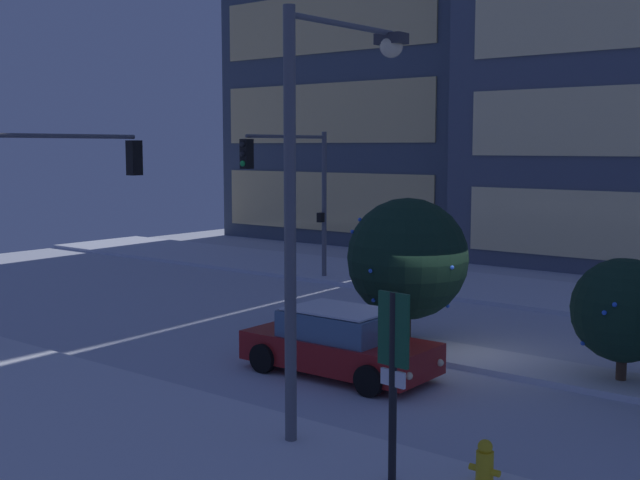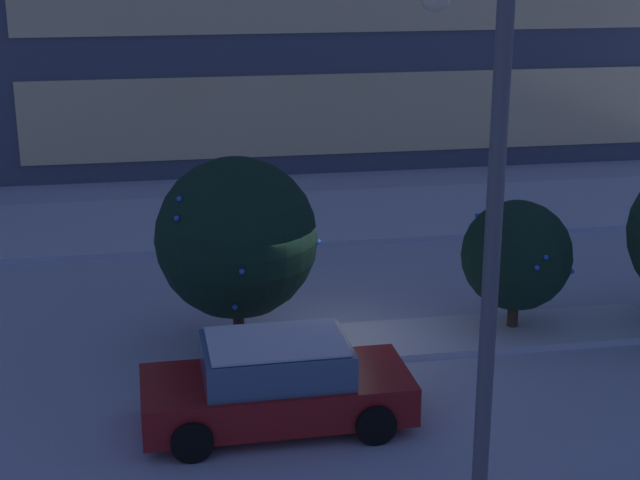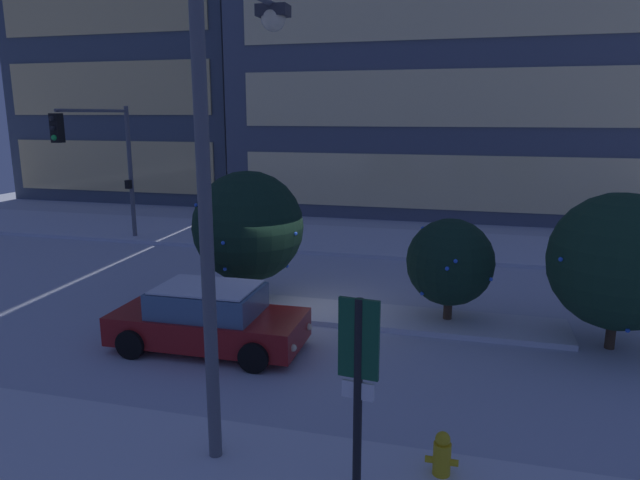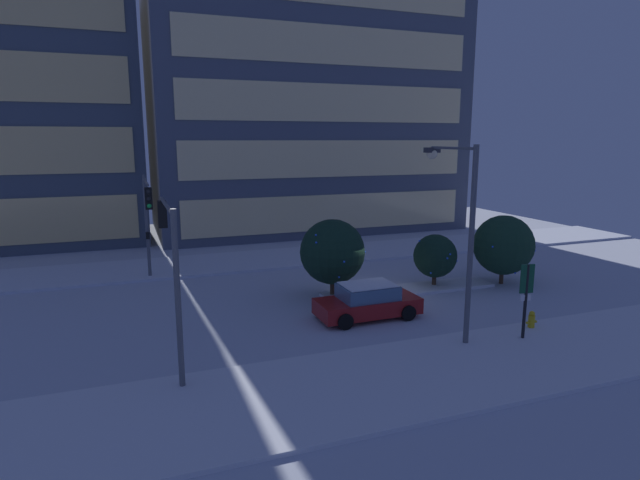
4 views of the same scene
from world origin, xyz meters
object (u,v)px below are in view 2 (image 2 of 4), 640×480
object	(u,v)px
car_near	(276,385)
decorated_tree_right_of_median	(516,255)
decorated_tree_left_of_median	(236,238)
street_lamp_arched	(472,181)

from	to	relation	value
car_near	decorated_tree_right_of_median	xyz separation A→B (m)	(5.23, 3.01, 0.93)
decorated_tree_right_of_median	decorated_tree_left_of_median	bearing A→B (deg)	177.34
car_near	decorated_tree_right_of_median	bearing A→B (deg)	29.24
decorated_tree_left_of_median	decorated_tree_right_of_median	distance (m)	5.57
car_near	decorated_tree_left_of_median	xyz separation A→B (m)	(-0.30, 3.27, 1.52)
decorated_tree_left_of_median	decorated_tree_right_of_median	bearing A→B (deg)	-2.66
car_near	decorated_tree_right_of_median	world-z (taller)	decorated_tree_right_of_median
street_lamp_arched	car_near	bearing A→B (deg)	34.38
car_near	decorated_tree_left_of_median	world-z (taller)	decorated_tree_left_of_median
car_near	street_lamp_arched	distance (m)	5.57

